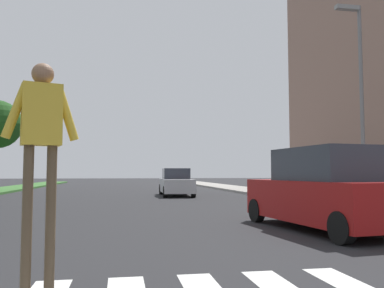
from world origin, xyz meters
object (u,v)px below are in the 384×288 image
at_px(street_lamp_right, 359,86).
at_px(sedan_midblock, 176,183).
at_px(suv_crossing, 324,191).
at_px(pedestrian_performer, 41,144).

xyz_separation_m(street_lamp_right, sedan_midblock, (-5.44, 10.41, -3.84)).
height_order(street_lamp_right, suv_crossing, street_lamp_right).
distance_m(suv_crossing, sedan_midblock, 14.87).
height_order(pedestrian_performer, suv_crossing, pedestrian_performer).
height_order(suv_crossing, sedan_midblock, suv_crossing).
relative_size(suv_crossing, sedan_midblock, 1.06).
distance_m(pedestrian_performer, suv_crossing, 7.43).
relative_size(street_lamp_right, pedestrian_performer, 3.01).
bearing_deg(street_lamp_right, pedestrian_performer, -135.92).
distance_m(street_lamp_right, sedan_midblock, 12.36).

